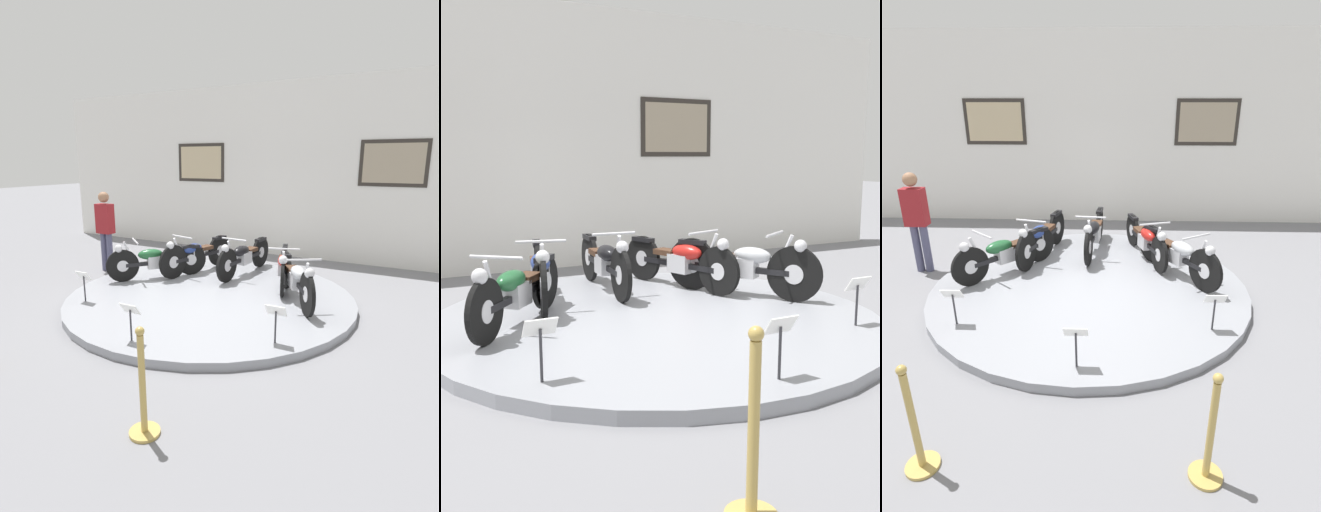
% 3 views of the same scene
% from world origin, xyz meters
% --- Properties ---
extents(ground_plane, '(60.00, 60.00, 0.00)m').
position_xyz_m(ground_plane, '(0.00, 0.00, 0.00)').
color(ground_plane, slate).
extents(display_platform, '(4.86, 4.86, 0.12)m').
position_xyz_m(display_platform, '(0.00, 0.00, 0.06)').
color(display_platform, gray).
rests_on(display_platform, ground_plane).
extents(back_wall, '(14.00, 0.22, 4.20)m').
position_xyz_m(back_wall, '(0.00, 3.91, 2.10)').
color(back_wall, white).
rests_on(back_wall, ground_plane).
extents(motorcycle_green, '(1.32, 1.53, 0.79)m').
position_xyz_m(motorcycle_green, '(-1.41, 0.34, 0.50)').
color(motorcycle_green, black).
rests_on(motorcycle_green, display_platform).
extents(motorcycle_blue, '(0.64, 1.97, 0.81)m').
position_xyz_m(motorcycle_blue, '(-0.94, 1.09, 0.52)').
color(motorcycle_blue, black).
rests_on(motorcycle_blue, display_platform).
extents(motorcycle_black, '(0.54, 2.00, 0.80)m').
position_xyz_m(motorcycle_black, '(-0.00, 1.39, 0.51)').
color(motorcycle_black, black).
rests_on(motorcycle_black, display_platform).
extents(motorcycle_red, '(0.70, 1.89, 0.78)m').
position_xyz_m(motorcycle_red, '(0.94, 1.08, 0.50)').
color(motorcycle_red, black).
rests_on(motorcycle_red, display_platform).
extents(motorcycle_silver, '(1.11, 1.74, 0.81)m').
position_xyz_m(motorcycle_silver, '(1.40, 0.34, 0.52)').
color(motorcycle_silver, black).
rests_on(motorcycle_silver, display_platform).
extents(info_placard_front_left, '(0.26, 0.11, 0.51)m').
position_xyz_m(info_placard_front_left, '(-1.64, -1.27, 0.49)').
color(info_placard_front_left, '#333338').
rests_on(info_placard_front_left, display_platform).
extents(info_placard_front_centre, '(0.26, 0.11, 0.51)m').
position_xyz_m(info_placard_front_centre, '(0.00, -2.08, 0.49)').
color(info_placard_front_centre, '#333338').
rests_on(info_placard_front_centre, display_platform).
extents(info_placard_front_right, '(0.26, 0.11, 0.51)m').
position_xyz_m(info_placard_front_right, '(1.64, -1.27, 0.49)').
color(info_placard_front_right, '#333338').
rests_on(info_placard_front_right, display_platform).
extents(stanchion_post_left_of_entry, '(0.28, 0.28, 1.02)m').
position_xyz_m(stanchion_post_left_of_entry, '(-1.17, -3.30, 0.34)').
color(stanchion_post_left_of_entry, tan).
rests_on(stanchion_post_left_of_entry, ground_plane).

